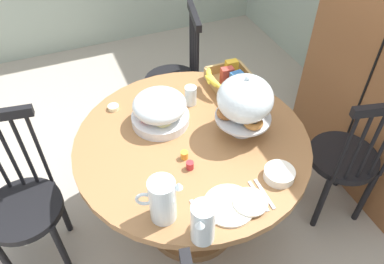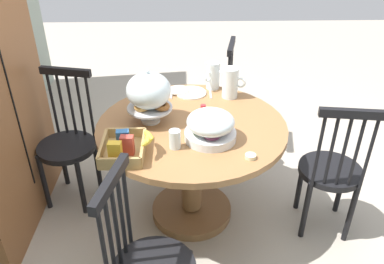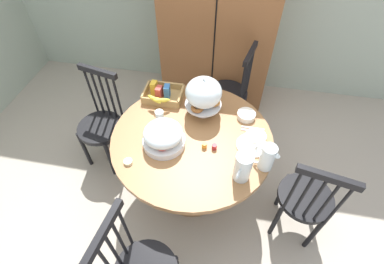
% 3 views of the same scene
% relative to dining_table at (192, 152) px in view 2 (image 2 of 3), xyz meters
% --- Properties ---
extents(ground_plane, '(10.00, 10.00, 0.00)m').
position_rel_dining_table_xyz_m(ground_plane, '(0.02, -0.15, -0.52)').
color(ground_plane, '#A89E8E').
extents(dining_table, '(1.18, 1.18, 0.74)m').
position_rel_dining_table_xyz_m(dining_table, '(0.00, 0.00, 0.00)').
color(dining_table, olive).
rests_on(dining_table, ground_plane).
extents(windsor_chair_by_cabinet, '(0.40, 0.40, 0.97)m').
position_rel_dining_table_xyz_m(windsor_chair_by_cabinet, '(-0.15, -0.88, -0.07)').
color(windsor_chair_by_cabinet, black).
rests_on(windsor_chair_by_cabinet, ground_plane).
extents(windsor_chair_facing_door, '(0.41, 0.41, 0.97)m').
position_rel_dining_table_xyz_m(windsor_chair_facing_door, '(0.87, -0.20, -0.07)').
color(windsor_chair_facing_door, black).
rests_on(windsor_chair_facing_door, ground_plane).
extents(windsor_chair_far_side, '(0.41, 0.41, 0.97)m').
position_rel_dining_table_xyz_m(windsor_chair_far_side, '(0.22, 0.86, -0.07)').
color(windsor_chair_far_side, black).
rests_on(windsor_chair_far_side, ground_plane).
extents(pastry_stand_with_dome, '(0.28, 0.28, 0.34)m').
position_rel_dining_table_xyz_m(pastry_stand_with_dome, '(0.04, 0.26, 0.41)').
color(pastry_stand_with_dome, silver).
rests_on(pastry_stand_with_dome, dining_table).
extents(fruit_platter_covered, '(0.30, 0.30, 0.18)m').
position_rel_dining_table_xyz_m(fruit_platter_covered, '(-0.18, -0.10, 0.30)').
color(fruit_platter_covered, silver).
rests_on(fruit_platter_covered, dining_table).
extents(orange_juice_pitcher, '(0.11, 0.19, 0.21)m').
position_rel_dining_table_xyz_m(orange_juice_pitcher, '(0.37, -0.28, 0.31)').
color(orange_juice_pitcher, silver).
rests_on(orange_juice_pitcher, dining_table).
extents(milk_pitcher, '(0.16, 0.12, 0.20)m').
position_rel_dining_table_xyz_m(milk_pitcher, '(0.52, -0.17, 0.31)').
color(milk_pitcher, silver).
rests_on(milk_pitcher, dining_table).
extents(cereal_basket, '(0.32, 0.30, 0.12)m').
position_rel_dining_table_xyz_m(cereal_basket, '(-0.32, 0.37, 0.26)').
color(cereal_basket, tan).
rests_on(cereal_basket, dining_table).
extents(china_plate_large, '(0.22, 0.22, 0.01)m').
position_rel_dining_table_xyz_m(china_plate_large, '(0.43, -0.01, 0.22)').
color(china_plate_large, white).
rests_on(china_plate_large, dining_table).
extents(china_plate_small, '(0.15, 0.15, 0.01)m').
position_rel_dining_table_xyz_m(china_plate_small, '(0.46, 0.08, 0.23)').
color(china_plate_small, white).
rests_on(china_plate_small, china_plate_large).
extents(cereal_bowl, '(0.14, 0.14, 0.04)m').
position_rel_dining_table_xyz_m(cereal_bowl, '(0.38, 0.27, 0.24)').
color(cereal_bowl, white).
rests_on(cereal_bowl, dining_table).
extents(drinking_glass, '(0.06, 0.06, 0.11)m').
position_rel_dining_table_xyz_m(drinking_glass, '(-0.27, 0.10, 0.27)').
color(drinking_glass, silver).
rests_on(drinking_glass, dining_table).
extents(butter_dish, '(0.06, 0.06, 0.02)m').
position_rel_dining_table_xyz_m(butter_dish, '(-0.38, -0.31, 0.23)').
color(butter_dish, beige).
rests_on(butter_dish, dining_table).
extents(jam_jar_strawberry, '(0.04, 0.04, 0.04)m').
position_rel_dining_table_xyz_m(jam_jar_strawberry, '(0.17, -0.08, 0.24)').
color(jam_jar_strawberry, '#B7282D').
rests_on(jam_jar_strawberry, dining_table).
extents(jam_jar_apricot, '(0.04, 0.04, 0.04)m').
position_rel_dining_table_xyz_m(jam_jar_apricot, '(0.10, -0.08, 0.24)').
color(jam_jar_apricot, orange).
rests_on(jam_jar_apricot, dining_table).
extents(table_knife, '(0.17, 0.02, 0.01)m').
position_rel_dining_table_xyz_m(table_knife, '(0.43, 0.13, 0.22)').
color(table_knife, silver).
rests_on(table_knife, dining_table).
extents(dinner_fork, '(0.17, 0.02, 0.01)m').
position_rel_dining_table_xyz_m(dinner_fork, '(0.43, 0.16, 0.22)').
color(dinner_fork, silver).
rests_on(dinner_fork, dining_table).
extents(soup_spoon, '(0.17, 0.02, 0.01)m').
position_rel_dining_table_xyz_m(soup_spoon, '(0.43, -0.15, 0.22)').
color(soup_spoon, silver).
rests_on(soup_spoon, dining_table).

